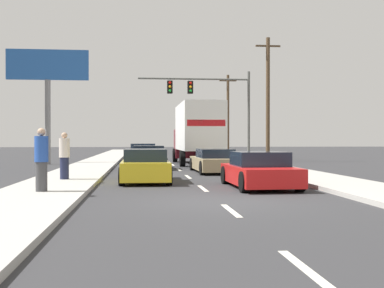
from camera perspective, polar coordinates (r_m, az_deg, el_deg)
ground_plane at (r=37.51m, az=-2.91°, el=-1.92°), size 140.00×140.00×0.00m
sidewalk_right at (r=33.17m, az=5.96°, el=-2.12°), size 2.59×80.00×0.14m
sidewalk_left at (r=32.58m, az=-10.98°, el=-2.18°), size 2.59×80.00×0.14m
lane_markings at (r=33.40m, az=-2.53°, el=-2.21°), size 0.14×57.00×0.01m
car_gray at (r=34.15m, az=-5.71°, el=-1.15°), size 2.01×4.31×1.32m
car_black at (r=26.81m, az=-5.08°, el=-1.68°), size 1.93×4.06×1.26m
car_yellow at (r=18.54m, az=-5.48°, el=-2.63°), size 1.85×4.26×1.24m
box_truck at (r=31.17m, az=0.60°, el=1.54°), size 2.61×9.01×3.80m
car_tan at (r=23.69m, az=2.58°, el=-2.04°), size 1.96×4.63×1.15m
car_red at (r=16.40m, az=7.85°, el=-3.15°), size 2.02×4.09×1.19m
traffic_signal_mast at (r=37.76m, az=1.34°, el=5.80°), size 8.65×0.69×6.88m
utility_pole_mid at (r=35.63m, az=8.83°, el=5.33°), size 1.80×0.28×8.90m
utility_pole_far at (r=51.24m, az=4.20°, el=3.55°), size 1.80×0.28×8.34m
roadside_billboard at (r=33.00m, az=-16.45°, el=7.20°), size 5.18×0.36×7.37m
pedestrian_near_corner at (r=18.55m, az=-14.63°, el=-1.34°), size 0.38×0.38×1.72m
pedestrian_mid_block at (r=14.37m, az=-17.13°, el=-1.76°), size 0.38×0.38×1.78m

